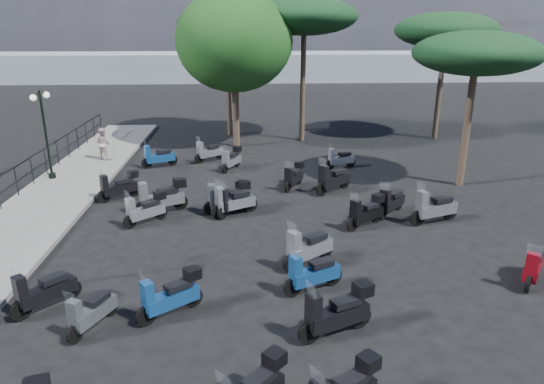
{
  "coord_description": "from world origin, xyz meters",
  "views": [
    {
      "loc": [
        0.66,
        -12.45,
        6.15
      ],
      "look_at": [
        1.4,
        1.76,
        1.2
      ],
      "focal_mm": 32.0,
      "sensor_mm": 36.0,
      "label": 1
    }
  ],
  "objects_px": {
    "scooter_27": "(434,208)",
    "lamp_post_2": "(45,129)",
    "scooter_28": "(391,202)",
    "pine_0": "(304,17)",
    "scooter_9": "(232,199)",
    "scooter_14": "(337,313)",
    "scooter_16": "(233,202)",
    "scooter_20": "(308,248)",
    "pedestrian_far": "(103,144)",
    "broadleaf_tree": "(234,41)",
    "scooter_23": "(333,179)",
    "scooter_5": "(158,157)",
    "scooter_7": "(170,296)",
    "scooter_15": "(228,198)",
    "scooter_22": "(294,177)",
    "scooter_2": "(44,292)",
    "pine_2": "(227,23)",
    "scooter_11": "(209,152)",
    "scooter_29": "(340,159)",
    "pine_1": "(446,31)",
    "scooter_4": "(119,187)",
    "pine_3": "(477,54)",
    "scooter_17": "(231,160)",
    "scooter_10": "(146,210)",
    "scooter_3": "(162,197)",
    "scooter_26": "(533,267)",
    "scooter_8": "(91,313)",
    "scooter_21": "(366,212)",
    "scooter_19": "(312,274)"
  },
  "relations": [
    {
      "from": "scooter_27",
      "to": "lamp_post_2",
      "type": "bearing_deg",
      "value": 49.73
    },
    {
      "from": "scooter_28",
      "to": "pine_0",
      "type": "height_order",
      "value": "pine_0"
    },
    {
      "from": "scooter_9",
      "to": "scooter_14",
      "type": "distance_m",
      "value": 7.39
    },
    {
      "from": "scooter_16",
      "to": "scooter_20",
      "type": "height_order",
      "value": "scooter_20"
    },
    {
      "from": "pedestrian_far",
      "to": "broadleaf_tree",
      "type": "bearing_deg",
      "value": -132.82
    },
    {
      "from": "scooter_23",
      "to": "scooter_5",
      "type": "bearing_deg",
      "value": 23.2
    },
    {
      "from": "scooter_7",
      "to": "scooter_15",
      "type": "distance_m",
      "value": 6.3
    },
    {
      "from": "scooter_9",
      "to": "scooter_20",
      "type": "distance_m",
      "value": 4.44
    },
    {
      "from": "scooter_20",
      "to": "scooter_22",
      "type": "height_order",
      "value": "scooter_20"
    },
    {
      "from": "scooter_2",
      "to": "pine_2",
      "type": "distance_m",
      "value": 19.43
    },
    {
      "from": "scooter_28",
      "to": "scooter_11",
      "type": "bearing_deg",
      "value": -4.82
    },
    {
      "from": "scooter_2",
      "to": "scooter_22",
      "type": "distance_m",
      "value": 10.5
    },
    {
      "from": "scooter_9",
      "to": "pine_0",
      "type": "xyz_separation_m",
      "value": [
        3.58,
        10.83,
        6.0
      ]
    },
    {
      "from": "scooter_29",
      "to": "pine_1",
      "type": "xyz_separation_m",
      "value": [
        6.46,
        5.65,
        5.39
      ]
    },
    {
      "from": "scooter_4",
      "to": "scooter_29",
      "type": "xyz_separation_m",
      "value": [
        8.87,
        3.6,
        -0.07
      ]
    },
    {
      "from": "scooter_9",
      "to": "scooter_27",
      "type": "bearing_deg",
      "value": -158.38
    },
    {
      "from": "scooter_28",
      "to": "pine_3",
      "type": "xyz_separation_m",
      "value": [
        3.72,
        3.07,
        4.64
      ]
    },
    {
      "from": "scooter_14",
      "to": "scooter_27",
      "type": "relative_size",
      "value": 0.93
    },
    {
      "from": "scooter_11",
      "to": "scooter_17",
      "type": "distance_m",
      "value": 1.82
    },
    {
      "from": "scooter_10",
      "to": "scooter_15",
      "type": "height_order",
      "value": "scooter_15"
    },
    {
      "from": "scooter_10",
      "to": "scooter_28",
      "type": "distance_m",
      "value": 8.13
    },
    {
      "from": "scooter_3",
      "to": "scooter_26",
      "type": "bearing_deg",
      "value": -144.09
    },
    {
      "from": "scooter_27",
      "to": "scooter_8",
      "type": "bearing_deg",
      "value": 99.6
    },
    {
      "from": "scooter_3",
      "to": "pine_2",
      "type": "distance_m",
      "value": 13.68
    },
    {
      "from": "scooter_14",
      "to": "scooter_27",
      "type": "distance_m",
      "value": 7.18
    },
    {
      "from": "scooter_21",
      "to": "scooter_26",
      "type": "height_order",
      "value": "scooter_21"
    },
    {
      "from": "scooter_23",
      "to": "scooter_27",
      "type": "distance_m",
      "value": 4.21
    },
    {
      "from": "scooter_11",
      "to": "scooter_22",
      "type": "xyz_separation_m",
      "value": [
        3.62,
        -4.13,
        0.02
      ]
    },
    {
      "from": "scooter_2",
      "to": "pine_0",
      "type": "xyz_separation_m",
      "value": [
        7.67,
        16.56,
        6.04
      ]
    },
    {
      "from": "scooter_19",
      "to": "scooter_27",
      "type": "height_order",
      "value": "scooter_27"
    },
    {
      "from": "pedestrian_far",
      "to": "scooter_21",
      "type": "relative_size",
      "value": 1.08
    },
    {
      "from": "pedestrian_far",
      "to": "scooter_22",
      "type": "height_order",
      "value": "pedestrian_far"
    },
    {
      "from": "scooter_3",
      "to": "scooter_11",
      "type": "relative_size",
      "value": 1.28
    },
    {
      "from": "scooter_19",
      "to": "pine_2",
      "type": "bearing_deg",
      "value": -17.4
    },
    {
      "from": "scooter_10",
      "to": "scooter_17",
      "type": "height_order",
      "value": "scooter_10"
    },
    {
      "from": "scooter_3",
      "to": "scooter_10",
      "type": "xyz_separation_m",
      "value": [
        -0.37,
        -0.93,
        -0.08
      ]
    },
    {
      "from": "scooter_22",
      "to": "lamp_post_2",
      "type": "bearing_deg",
      "value": 21.09
    },
    {
      "from": "scooter_10",
      "to": "scooter_2",
      "type": "bearing_deg",
      "value": 123.37
    },
    {
      "from": "broadleaf_tree",
      "to": "scooter_8",
      "type": "bearing_deg",
      "value": -99.75
    },
    {
      "from": "scooter_16",
      "to": "pine_2",
      "type": "xyz_separation_m",
      "value": [
        -0.49,
        12.7,
        5.7
      ]
    },
    {
      "from": "scooter_2",
      "to": "pine_0",
      "type": "relative_size",
      "value": 0.17
    },
    {
      "from": "scooter_23",
      "to": "pine_3",
      "type": "bearing_deg",
      "value": -122.2
    },
    {
      "from": "lamp_post_2",
      "to": "scooter_21",
      "type": "distance_m",
      "value": 13.01
    },
    {
      "from": "scooter_7",
      "to": "scooter_28",
      "type": "height_order",
      "value": "scooter_28"
    },
    {
      "from": "scooter_5",
      "to": "scooter_29",
      "type": "bearing_deg",
      "value": -120.56
    },
    {
      "from": "scooter_26",
      "to": "pedestrian_far",
      "type": "bearing_deg",
      "value": -2.71
    },
    {
      "from": "pine_1",
      "to": "scooter_7",
      "type": "bearing_deg",
      "value": -126.02
    },
    {
      "from": "scooter_28",
      "to": "pine_3",
      "type": "bearing_deg",
      "value": -98.06
    },
    {
      "from": "scooter_9",
      "to": "scooter_17",
      "type": "relative_size",
      "value": 1.03
    },
    {
      "from": "scooter_9",
      "to": "pedestrian_far",
      "type": "bearing_deg",
      "value": -15.72
    }
  ]
}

